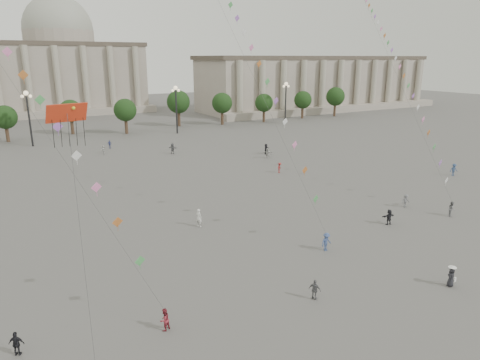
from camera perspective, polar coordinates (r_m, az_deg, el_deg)
ground at (r=33.66m, az=12.60°, el=-13.99°), size 360.00×360.00×0.00m
hall_east at (r=149.59m, az=10.31°, el=12.60°), size 84.00×26.22×17.20m
hall_central at (r=151.79m, az=-22.57°, el=13.91°), size 48.30×34.30×35.50m
tree_row at (r=101.86m, az=-18.13°, el=8.88°), size 137.12×5.12×8.00m
lamp_post_mid_west at (r=91.82m, az=-26.44°, el=8.56°), size 2.00×0.90×10.65m
lamp_post_mid_east at (r=98.19m, az=-8.53°, el=10.40°), size 2.00×0.90×10.65m
lamp_post_far_east at (r=112.49m, az=6.13°, el=11.18°), size 2.00×0.90×10.65m
person_crowd_0 at (r=85.22m, az=-17.00°, el=4.58°), size 0.98×0.60×1.55m
person_crowd_3 at (r=46.77m, az=19.25°, el=-4.68°), size 1.56×0.65×1.64m
person_crowd_4 at (r=80.66m, az=-17.76°, el=3.88°), size 1.19×1.38×1.50m
person_crowd_6 at (r=52.74m, az=21.21°, el=-2.58°), size 1.11×0.77×1.58m
person_crowd_7 at (r=73.54m, az=3.67°, el=3.61°), size 1.59×1.45×1.76m
person_crowd_8 at (r=64.17m, az=5.29°, el=1.64°), size 1.16×1.07×1.57m
person_crowd_9 at (r=76.72m, az=3.49°, el=4.16°), size 1.67×1.49×1.84m
person_crowd_12 at (r=77.66m, az=-8.98°, el=4.17°), size 1.58×1.76×1.94m
person_crowd_13 at (r=43.80m, az=-5.50°, el=-5.03°), size 0.72×0.82×1.90m
person_crowd_14 at (r=69.71m, az=26.61°, el=1.24°), size 1.32×1.06×1.79m
tourist_1 at (r=29.32m, az=-27.64°, el=-18.77°), size 0.96×0.73×1.52m
tourist_3 at (r=31.74m, az=9.94°, el=-14.22°), size 0.77×0.96×1.52m
kite_flyer_0 at (r=28.66m, az=-10.04°, el=-17.85°), size 0.90×0.82×1.51m
kite_flyer_1 at (r=39.17m, az=11.44°, el=-8.07°), size 1.17×0.77×1.69m
kite_flyer_2 at (r=51.85m, az=26.39°, el=-3.46°), size 1.01×0.98×1.64m
hat_person at (r=36.50m, az=26.35°, el=-11.42°), size 0.86×0.70×1.69m
dragon_kite at (r=25.24m, az=-21.91°, el=6.58°), size 2.26×3.56×13.62m
kite_train_east at (r=71.68m, az=19.35°, el=16.07°), size 22.49×39.32×55.06m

